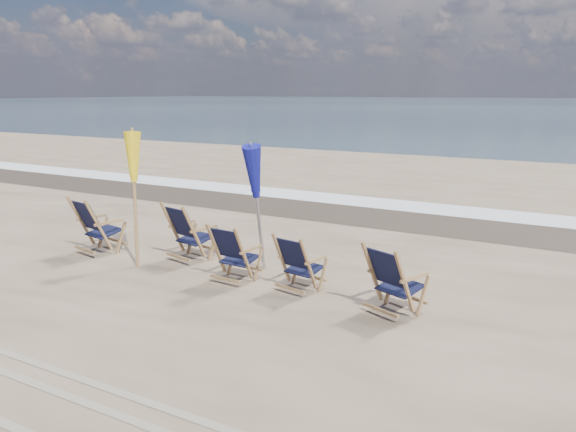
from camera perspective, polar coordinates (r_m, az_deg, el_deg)
name	(u,v)px	position (r m, az deg, el deg)	size (l,w,h in m)	color
surf_foam	(401,205)	(15.10, 11.36, 1.10)	(200.00, 1.40, 0.01)	silver
wet_sand_strip	(381,216)	(13.71, 9.42, 0.01)	(200.00, 2.60, 0.00)	#42362A
tire_tracks	(33,407)	(6.15, -24.52, -17.27)	(80.00, 1.30, 0.01)	gray
beach_chair_0	(99,228)	(10.61, -18.68, -1.18)	(0.70, 0.79, 1.09)	black
beach_chair_1	(194,235)	(9.78, -9.53, -1.91)	(0.68, 0.77, 1.06)	black
beach_chair_2	(243,256)	(8.62, -4.55, -4.09)	(0.62, 0.70, 0.97)	black
beach_chair_3	(308,267)	(8.18, 2.07, -5.17)	(0.58, 0.66, 0.91)	black
beach_chair_4	(404,285)	(7.44, 11.74, -6.92)	(0.64, 0.72, 1.00)	black
umbrella_yellow	(133,164)	(9.82, -15.51, 5.09)	(0.30, 0.30, 2.28)	olive
umbrella_blue	(258,174)	(8.94, -3.06, 4.26)	(0.30, 0.30, 2.18)	#A5A5AD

